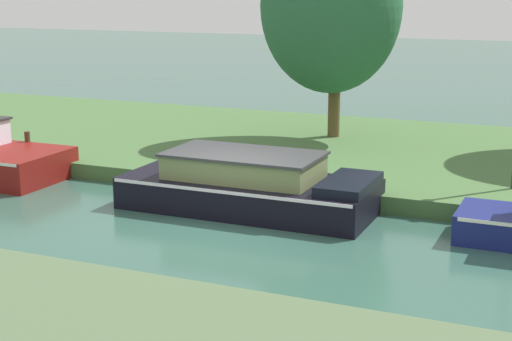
{
  "coord_description": "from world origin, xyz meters",
  "views": [
    {
      "loc": [
        6.7,
        -14.02,
        4.83
      ],
      "look_at": [
        0.09,
        1.2,
        0.9
      ],
      "focal_mm": 54.85,
      "sensor_mm": 36.0,
      "label": 1
    }
  ],
  "objects": [
    {
      "name": "mooring_post_far",
      "position": [
        -7.07,
        2.33,
        0.72
      ],
      "size": [
        0.15,
        0.15,
        0.65
      ],
      "primitive_type": "cylinder",
      "color": "#463525",
      "rests_on": "riverbank_far"
    },
    {
      "name": "ground_plane",
      "position": [
        0.0,
        0.0,
        0.0
      ],
      "size": [
        120.0,
        120.0,
        0.0
      ],
      "primitive_type": "plane",
      "color": "#325A4C"
    },
    {
      "name": "riverbank_far",
      "position": [
        0.0,
        7.0,
        0.2
      ],
      "size": [
        72.0,
        10.0,
        0.4
      ],
      "primitive_type": "cube",
      "color": "#456B39",
      "rests_on": "ground_plane"
    },
    {
      "name": "willow_tree_left",
      "position": [
        -0.4,
        7.63,
        4.26
      ],
      "size": [
        4.13,
        3.22,
        6.36
      ],
      "color": "brown",
      "rests_on": "riverbank_far"
    },
    {
      "name": "black_cruiser",
      "position": [
        -0.05,
        1.2,
        0.54
      ],
      "size": [
        5.55,
        2.35,
        1.28
      ],
      "color": "black",
      "rests_on": "ground_plane"
    }
  ]
}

